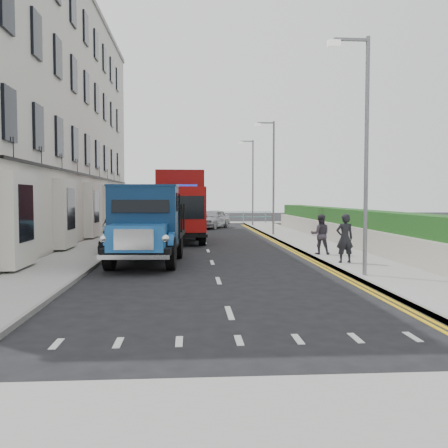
# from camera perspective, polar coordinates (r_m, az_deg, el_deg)

# --- Properties ---
(ground) EXTENTS (120.00, 120.00, 0.00)m
(ground) POSITION_cam_1_polar(r_m,az_deg,el_deg) (16.40, -1.05, -5.34)
(ground) COLOR black
(ground) RESTS_ON ground
(pavement_west) EXTENTS (2.40, 38.00, 0.12)m
(pavement_west) POSITION_cam_1_polar(r_m,az_deg,el_deg) (25.69, -13.77, -2.23)
(pavement_west) COLOR gray
(pavement_west) RESTS_ON ground
(pavement_east) EXTENTS (2.60, 38.00, 0.12)m
(pavement_east) POSITION_cam_1_polar(r_m,az_deg,el_deg) (26.04, 9.66, -2.12)
(pavement_east) COLOR gray
(pavement_east) RESTS_ON ground
(promenade) EXTENTS (30.00, 2.50, 0.12)m
(promenade) POSITION_cam_1_polar(r_m,az_deg,el_deg) (45.27, -2.91, 0.12)
(promenade) COLOR gray
(promenade) RESTS_ON ground
(sea_plane) EXTENTS (120.00, 120.00, 0.00)m
(sea_plane) POSITION_cam_1_polar(r_m,az_deg,el_deg) (76.24, -3.33, 1.28)
(sea_plane) COLOR slate
(sea_plane) RESTS_ON ground
(terrace_west) EXTENTS (6.31, 30.20, 14.25)m
(terrace_west) POSITION_cam_1_polar(r_m,az_deg,el_deg) (30.83, -20.65, 11.78)
(terrace_west) COLOR beige
(terrace_west) RESTS_ON ground
(garden_east) EXTENTS (1.45, 28.00, 1.75)m
(garden_east) POSITION_cam_1_polar(r_m,az_deg,el_deg) (26.49, 13.70, -0.25)
(garden_east) COLOR #B2AD9E
(garden_east) RESTS_ON ground
(seafront_railing) EXTENTS (13.00, 0.08, 1.11)m
(seafront_railing) POSITION_cam_1_polar(r_m,az_deg,el_deg) (44.45, -2.89, 0.74)
(seafront_railing) COLOR #59B2A5
(seafront_railing) RESTS_ON ground
(lamp_near) EXTENTS (1.23, 0.18, 7.00)m
(lamp_near) POSITION_cam_1_polar(r_m,az_deg,el_deg) (15.14, 15.54, 9.02)
(lamp_near) COLOR slate
(lamp_near) RESTS_ON ground
(lamp_mid) EXTENTS (1.23, 0.18, 7.00)m
(lamp_mid) POSITION_cam_1_polar(r_m,az_deg,el_deg) (30.65, 5.47, 6.06)
(lamp_mid) COLOR slate
(lamp_mid) RESTS_ON ground
(lamp_far) EXTENTS (1.23, 0.18, 7.00)m
(lamp_far) POSITION_cam_1_polar(r_m,az_deg,el_deg) (40.54, 3.15, 5.34)
(lamp_far) COLOR slate
(lamp_far) RESTS_ON ground
(bedford_lorry) EXTENTS (2.63, 6.00, 2.78)m
(bedford_lorry) POSITION_cam_1_polar(r_m,az_deg,el_deg) (17.53, -9.08, -0.62)
(bedford_lorry) COLOR black
(bedford_lorry) RESTS_ON ground
(red_lorry) EXTENTS (2.78, 7.40, 3.82)m
(red_lorry) POSITION_cam_1_polar(r_m,az_deg,el_deg) (27.58, -5.14, 2.31)
(red_lorry) COLOR black
(red_lorry) RESTS_ON ground
(parked_car_front) EXTENTS (1.90, 4.17, 1.39)m
(parked_car_front) POSITION_cam_1_polar(r_m,az_deg,el_deg) (21.88, -11.25, -1.45)
(parked_car_front) COLOR black
(parked_car_front) RESTS_ON ground
(parked_car_mid) EXTENTS (1.77, 4.00, 1.28)m
(parked_car_mid) POSITION_cam_1_polar(r_m,az_deg,el_deg) (24.33, -9.42, -1.11)
(parked_car_mid) COLOR #66BDDA
(parked_car_mid) RESTS_ON ground
(parked_car_rear) EXTENTS (2.49, 4.97, 1.39)m
(parked_car_rear) POSITION_cam_1_polar(r_m,az_deg,el_deg) (29.04, -7.84, -0.32)
(parked_car_rear) COLOR #BCBBC0
(parked_car_rear) RESTS_ON ground
(seafront_car_left) EXTENTS (2.34, 4.67, 1.27)m
(seafront_car_left) POSITION_cam_1_polar(r_m,az_deg,el_deg) (41.32, -6.49, 0.62)
(seafront_car_left) COLOR black
(seafront_car_left) RESTS_ON ground
(seafront_car_right) EXTENTS (3.36, 4.66, 1.47)m
(seafront_car_right) POSITION_cam_1_polar(r_m,az_deg,el_deg) (38.51, -1.38, 0.61)
(seafront_car_right) COLOR #B6B7BB
(seafront_car_right) RESTS_ON ground
(pedestrian_east_near) EXTENTS (0.65, 0.46, 1.71)m
(pedestrian_east_near) POSITION_cam_1_polar(r_m,az_deg,el_deg) (17.85, 13.63, -1.59)
(pedestrian_east_near) COLOR black
(pedestrian_east_near) RESTS_ON pavement_east
(pedestrian_east_far) EXTENTS (0.86, 0.72, 1.60)m
(pedestrian_east_far) POSITION_cam_1_polar(r_m,az_deg,el_deg) (20.31, 10.95, -1.16)
(pedestrian_east_far) COLOR #38313D
(pedestrian_east_far) RESTS_ON pavement_east
(pedestrian_west_near) EXTENTS (1.11, 0.52, 1.85)m
(pedestrian_west_near) POSITION_cam_1_polar(r_m,az_deg,el_deg) (24.22, -12.45, -0.20)
(pedestrian_west_near) COLOR black
(pedestrian_west_near) RESTS_ON pavement_west
(pedestrian_west_far) EXTENTS (0.85, 0.56, 1.71)m
(pedestrian_west_far) POSITION_cam_1_polar(r_m,az_deg,el_deg) (30.04, -10.79, 0.31)
(pedestrian_west_far) COLOR #362D27
(pedestrian_west_far) RESTS_ON pavement_west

